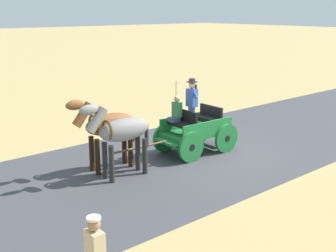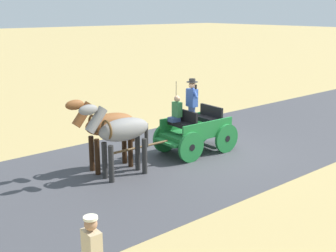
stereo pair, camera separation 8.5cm
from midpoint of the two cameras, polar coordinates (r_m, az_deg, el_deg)
name	(u,v)px [view 1 (the left image)]	position (r m, az deg, el deg)	size (l,w,h in m)	color
ground_plane	(208,151)	(14.68, 5.07, -3.22)	(200.00, 200.00, 0.00)	tan
road_surface	(208,150)	(14.67, 5.07, -3.20)	(6.71, 160.00, 0.01)	#424247
horse_drawn_carriage	(194,129)	(14.22, 3.26, -0.35)	(1.48, 4.51, 2.50)	#1E7233
horse_near_side	(121,132)	(12.04, -6.38, -0.75)	(0.64, 2.13, 2.21)	gray
horse_off_side	(107,126)	(12.66, -8.18, -0.03)	(0.68, 2.14, 2.21)	brown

